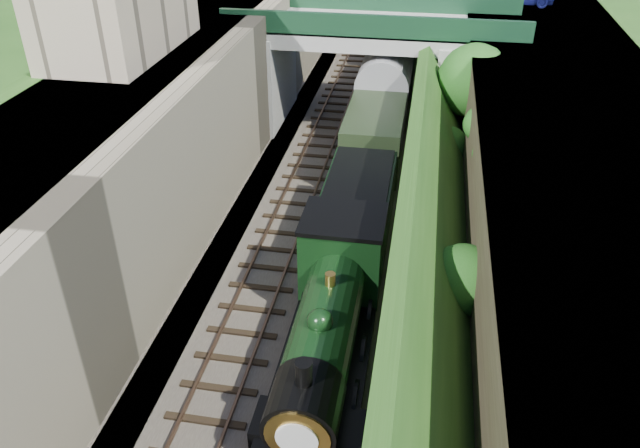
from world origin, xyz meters
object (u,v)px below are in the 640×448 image
at_px(tree, 476,83).
at_px(tender, 358,212).
at_px(road_bridge, 383,60).
at_px(locomotive, 329,323).

distance_m(tree, tender, 9.96).
xyz_separation_m(road_bridge, locomotive, (0.26, -20.23, -2.18)).
height_order(road_bridge, tree, road_bridge).
bearing_deg(road_bridge, locomotive, -89.28).
bearing_deg(tender, road_bridge, 91.14).
height_order(road_bridge, tender, road_bridge).
bearing_deg(road_bridge, tree, -42.95).
xyz_separation_m(road_bridge, tender, (0.26, -12.86, -2.46)).
bearing_deg(locomotive, tender, 90.00).
relative_size(road_bridge, tree, 2.42).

